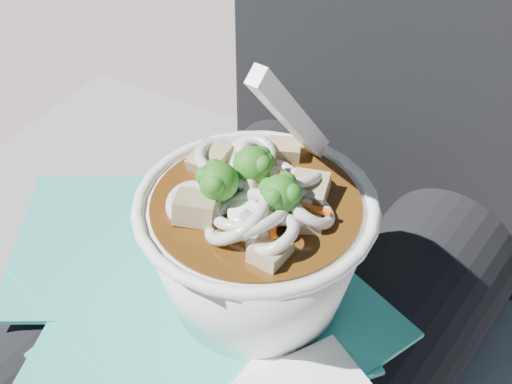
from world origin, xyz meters
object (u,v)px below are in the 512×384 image
Objects in this scene: plastic_bag at (192,294)px; person_body at (293,270)px; lap at (233,353)px; udon_bowl at (256,238)px.

person_body is at bearing 78.71° from plastic_bag.
udon_bowl is at bearing 8.96° from lap.
udon_bowl is (0.02, 0.00, 0.15)m from lap.
person_body is 0.13m from plastic_bag.
lap is at bearing 42.90° from plastic_bag.
person_body is 2.63× the size of plastic_bag.
lap is 0.10m from person_body.
udon_bowl is at bearing -75.78° from person_body.
plastic_bag is 0.09m from udon_bowl.
person_body is at bearing 90.00° from lap.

